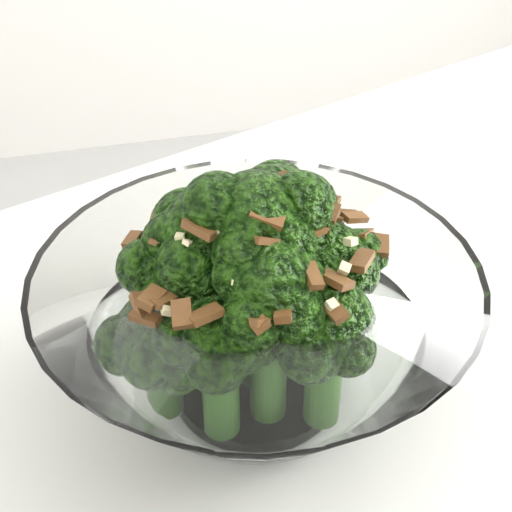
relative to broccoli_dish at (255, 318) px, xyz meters
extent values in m
cylinder|color=white|center=(0.00, 0.00, -0.05)|extent=(0.09, 0.09, 0.01)
cylinder|color=#285516|center=(0.00, 0.00, 0.00)|extent=(0.02, 0.02, 0.09)
sphere|color=#234F0E|center=(0.00, 0.00, 0.06)|extent=(0.05, 0.05, 0.05)
cylinder|color=#285516|center=(0.01, 0.05, -0.02)|extent=(0.02, 0.02, 0.05)
sphere|color=#234F0E|center=(0.01, 0.05, 0.01)|extent=(0.04, 0.04, 0.04)
cylinder|color=#285516|center=(-0.02, 0.01, 0.00)|extent=(0.02, 0.02, 0.08)
sphere|color=#234F0E|center=(-0.02, 0.01, 0.05)|extent=(0.05, 0.05, 0.05)
cylinder|color=#285516|center=(0.00, -0.03, -0.01)|extent=(0.02, 0.02, 0.08)
sphere|color=#234F0E|center=(0.00, -0.03, 0.04)|extent=(0.05, 0.05, 0.05)
cylinder|color=#285516|center=(-0.04, 0.02, -0.01)|extent=(0.02, 0.02, 0.06)
sphere|color=#234F0E|center=(-0.04, 0.02, 0.03)|extent=(0.05, 0.05, 0.05)
cylinder|color=#285516|center=(-0.03, -0.03, -0.02)|extent=(0.02, 0.02, 0.05)
sphere|color=#234F0E|center=(-0.03, -0.03, 0.02)|extent=(0.04, 0.04, 0.04)
cylinder|color=#285516|center=(0.04, 0.00, -0.01)|extent=(0.02, 0.02, 0.06)
sphere|color=#234F0E|center=(0.04, 0.00, 0.03)|extent=(0.05, 0.05, 0.05)
cylinder|color=#285516|center=(0.03, -0.04, -0.02)|extent=(0.02, 0.02, 0.05)
sphere|color=#234F0E|center=(0.03, -0.04, 0.02)|extent=(0.05, 0.05, 0.05)
cylinder|color=#285516|center=(0.05, 0.03, -0.02)|extent=(0.02, 0.02, 0.04)
sphere|color=#234F0E|center=(0.05, 0.03, 0.01)|extent=(0.04, 0.04, 0.04)
cylinder|color=#285516|center=(0.02, 0.02, 0.00)|extent=(0.02, 0.02, 0.08)
sphere|color=#234F0E|center=(0.02, 0.02, 0.05)|extent=(0.05, 0.05, 0.05)
cylinder|color=#285516|center=(-0.05, -0.01, -0.02)|extent=(0.02, 0.02, 0.04)
sphere|color=#234F0E|center=(-0.05, -0.01, 0.01)|extent=(0.04, 0.04, 0.04)
cube|color=brown|center=(-0.04, 0.04, 0.04)|extent=(0.02, 0.01, 0.01)
cube|color=brown|center=(0.02, -0.05, 0.04)|extent=(0.01, 0.01, 0.01)
cube|color=brown|center=(0.02, 0.03, 0.06)|extent=(0.01, 0.01, 0.01)
cube|color=brown|center=(-0.03, -0.01, 0.07)|extent=(0.02, 0.02, 0.01)
cube|color=brown|center=(-0.02, 0.01, 0.08)|extent=(0.01, 0.01, 0.01)
cube|color=brown|center=(-0.05, 0.01, 0.05)|extent=(0.01, 0.02, 0.01)
cube|color=brown|center=(0.03, 0.00, 0.06)|extent=(0.01, 0.02, 0.01)
cube|color=brown|center=(-0.02, 0.03, 0.06)|extent=(0.01, 0.02, 0.01)
cube|color=brown|center=(0.01, 0.03, 0.06)|extent=(0.02, 0.01, 0.01)
cube|color=brown|center=(0.04, 0.03, 0.05)|extent=(0.01, 0.01, 0.01)
cube|color=brown|center=(-0.02, 0.00, 0.07)|extent=(0.01, 0.02, 0.01)
cube|color=brown|center=(-0.01, -0.05, 0.04)|extent=(0.01, 0.01, 0.01)
cube|color=brown|center=(0.05, -0.02, 0.04)|extent=(0.02, 0.02, 0.01)
cube|color=brown|center=(0.04, 0.00, 0.06)|extent=(0.01, 0.02, 0.01)
cube|color=brown|center=(0.05, 0.04, 0.03)|extent=(0.01, 0.02, 0.01)
cube|color=brown|center=(-0.06, -0.02, 0.04)|extent=(0.01, 0.02, 0.01)
cube|color=brown|center=(-0.04, -0.04, 0.04)|extent=(0.01, 0.02, 0.01)
cube|color=brown|center=(-0.05, -0.02, 0.04)|extent=(0.02, 0.02, 0.01)
cube|color=brown|center=(0.01, 0.06, 0.04)|extent=(0.01, 0.02, 0.01)
cube|color=brown|center=(0.05, 0.02, 0.04)|extent=(0.01, 0.02, 0.01)
cube|color=brown|center=(0.02, -0.04, 0.06)|extent=(0.01, 0.02, 0.01)
cube|color=brown|center=(-0.02, 0.01, 0.07)|extent=(0.02, 0.01, 0.01)
cube|color=brown|center=(0.00, -0.02, 0.08)|extent=(0.02, 0.01, 0.01)
cube|color=brown|center=(-0.06, 0.03, 0.04)|extent=(0.01, 0.01, 0.01)
cube|color=brown|center=(0.01, 0.00, 0.08)|extent=(0.01, 0.02, 0.01)
cube|color=brown|center=(0.00, -0.05, 0.05)|extent=(0.01, 0.02, 0.01)
cube|color=brown|center=(0.00, 0.04, 0.05)|extent=(0.01, 0.02, 0.01)
cube|color=brown|center=(-0.04, 0.03, 0.04)|extent=(0.02, 0.01, 0.01)
cube|color=brown|center=(0.06, 0.00, 0.04)|extent=(0.01, 0.02, 0.01)
cube|color=brown|center=(0.03, 0.00, 0.06)|extent=(0.01, 0.02, 0.01)
cube|color=brown|center=(0.03, 0.01, 0.06)|extent=(0.02, 0.01, 0.01)
cube|color=brown|center=(0.06, 0.03, 0.04)|extent=(0.02, 0.01, 0.00)
cube|color=brown|center=(-0.03, 0.04, 0.05)|extent=(0.01, 0.01, 0.01)
cube|color=brown|center=(0.04, 0.02, 0.05)|extent=(0.01, 0.01, 0.00)
cube|color=brown|center=(-0.04, 0.05, 0.03)|extent=(0.02, 0.01, 0.01)
cube|color=brown|center=(0.04, 0.04, 0.04)|extent=(0.01, 0.01, 0.01)
cube|color=brown|center=(0.06, 0.00, 0.04)|extent=(0.02, 0.02, 0.01)
cube|color=brown|center=(-0.05, -0.03, 0.04)|extent=(0.01, 0.01, 0.01)
cube|color=brown|center=(0.03, 0.00, 0.06)|extent=(0.01, 0.02, 0.01)
cube|color=brown|center=(-0.01, -0.05, 0.04)|extent=(0.01, 0.01, 0.01)
cube|color=brown|center=(0.00, -0.02, 0.07)|extent=(0.02, 0.01, 0.01)
cube|color=brown|center=(0.02, 0.02, 0.06)|extent=(0.01, 0.01, 0.01)
cube|color=brown|center=(-0.03, -0.04, 0.04)|extent=(0.02, 0.01, 0.01)
cube|color=brown|center=(0.03, -0.01, 0.06)|extent=(0.01, 0.01, 0.01)
cube|color=brown|center=(0.05, 0.03, 0.05)|extent=(0.01, 0.01, 0.00)
cube|color=brown|center=(0.03, -0.04, 0.05)|extent=(0.02, 0.02, 0.01)
cube|color=brown|center=(-0.06, -0.03, 0.04)|extent=(0.02, 0.01, 0.00)
cube|color=brown|center=(0.06, 0.01, 0.05)|extent=(0.02, 0.01, 0.01)
cube|color=beige|center=(0.02, -0.05, 0.04)|extent=(0.01, 0.01, 0.00)
cube|color=beige|center=(0.02, 0.01, 0.07)|extent=(0.01, 0.01, 0.01)
cube|color=beige|center=(0.04, -0.02, 0.05)|extent=(0.01, 0.01, 0.01)
cube|color=beige|center=(-0.02, -0.01, 0.07)|extent=(0.01, 0.01, 0.00)
cube|color=beige|center=(0.03, 0.01, 0.06)|extent=(0.00, 0.00, 0.00)
cube|color=beige|center=(-0.03, -0.01, 0.06)|extent=(0.01, 0.01, 0.00)
cube|color=beige|center=(0.03, 0.04, 0.04)|extent=(0.01, 0.01, 0.01)
cube|color=beige|center=(-0.04, 0.03, 0.05)|extent=(0.00, 0.00, 0.00)
cube|color=beige|center=(0.04, 0.03, 0.05)|extent=(0.01, 0.01, 0.00)
cube|color=beige|center=(0.03, -0.03, 0.05)|extent=(0.01, 0.01, 0.01)
cube|color=beige|center=(-0.02, -0.03, 0.05)|extent=(0.01, 0.01, 0.00)
cube|color=beige|center=(0.03, 0.00, 0.07)|extent=(0.00, 0.00, 0.00)
cube|color=beige|center=(-0.03, 0.02, 0.06)|extent=(0.01, 0.01, 0.01)
cube|color=beige|center=(-0.04, 0.02, 0.06)|extent=(0.00, 0.00, 0.00)
cube|color=beige|center=(-0.05, -0.03, 0.04)|extent=(0.01, 0.00, 0.00)
cube|color=beige|center=(0.03, -0.01, 0.06)|extent=(0.00, 0.00, 0.00)
cube|color=beige|center=(-0.04, 0.00, 0.06)|extent=(0.01, 0.01, 0.00)
cube|color=beige|center=(-0.03, -0.01, 0.06)|extent=(0.01, 0.01, 0.01)
camera|label=1|loc=(-0.08, -0.30, 0.27)|focal=55.00mm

